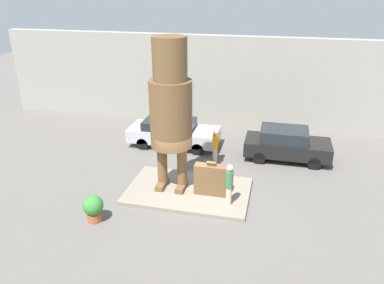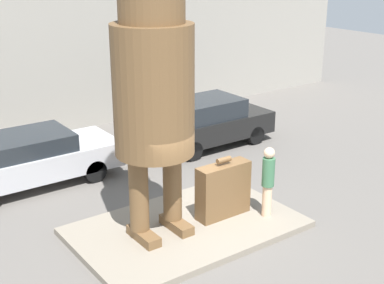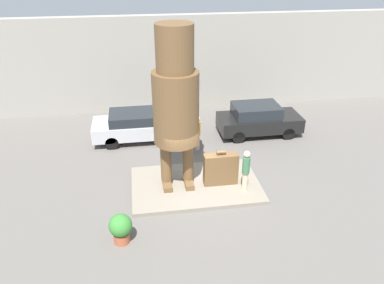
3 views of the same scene
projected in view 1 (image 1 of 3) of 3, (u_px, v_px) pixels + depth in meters
name	position (u px, v px, depth m)	size (l,w,h in m)	color
ground_plane	(188.00, 192.00, 15.68)	(60.00, 60.00, 0.00)	#605B56
pedestal	(188.00, 191.00, 15.65)	(5.05, 3.22, 0.15)	gray
building_backdrop	(223.00, 81.00, 22.33)	(28.00, 0.60, 5.33)	gray
statue_figure	(171.00, 104.00, 14.46)	(1.67, 1.67, 6.19)	brown
giant_suitcase	(211.00, 180.00, 15.06)	(1.34, 0.43, 1.46)	brown
tourist	(229.00, 183.00, 14.21)	(0.29, 0.29, 1.71)	beige
parked_car_silver	(173.00, 132.00, 19.89)	(4.76, 1.88, 1.46)	#B7B7BC
parked_car_black	(286.00, 144.00, 18.33)	(4.11, 1.82, 1.59)	black
planter_pot	(93.00, 207.00, 13.59)	(0.75, 0.75, 1.04)	#AD5638
worker_hivis	(215.00, 145.00, 17.93)	(0.29, 0.29, 1.71)	beige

